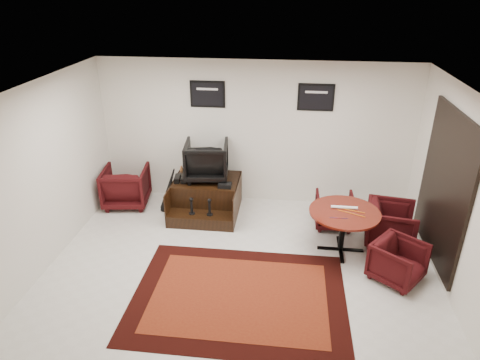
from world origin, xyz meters
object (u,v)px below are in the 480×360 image
(shine_chair, at_px, (207,158))
(armchair_side, at_px, (126,184))
(shine_podium, at_px, (207,197))
(table_chair_back, at_px, (334,209))
(table_chair_corner, at_px, (398,260))
(table_chair_window, at_px, (391,222))
(meeting_table, at_px, (344,216))

(shine_chair, relative_size, armchair_side, 0.94)
(shine_podium, relative_size, shine_chair, 1.58)
(shine_podium, bearing_deg, table_chair_back, -6.25)
(shine_podium, xyz_separation_m, table_chair_back, (2.40, -0.26, 0.04))
(shine_podium, relative_size, table_chair_back, 1.90)
(shine_podium, relative_size, table_chair_corner, 1.85)
(table_chair_back, xyz_separation_m, table_chair_corner, (0.82, -1.47, 0.01))
(shine_podium, bearing_deg, armchair_side, 177.08)
(table_chair_back, relative_size, table_chair_window, 0.85)
(shine_podium, xyz_separation_m, shine_chair, (-0.00, 0.14, 0.75))
(table_chair_corner, bearing_deg, table_chair_window, 33.91)
(shine_podium, xyz_separation_m, table_chair_window, (3.29, -0.73, 0.10))
(meeting_table, distance_m, table_chair_corner, 1.05)
(shine_chair, relative_size, table_chair_corner, 1.17)
(shine_podium, bearing_deg, table_chair_corner, -28.32)
(meeting_table, distance_m, table_chair_window, 0.93)
(shine_podium, height_order, table_chair_window, table_chair_window)
(shine_podium, distance_m, table_chair_corner, 3.65)
(shine_podium, height_order, shine_chair, shine_chair)
(shine_chair, distance_m, table_chair_back, 2.53)
(table_chair_corner, bearing_deg, shine_podium, 100.14)
(shine_podium, bearing_deg, meeting_table, -23.30)
(shine_podium, distance_m, meeting_table, 2.70)
(shine_chair, distance_m, meeting_table, 2.76)
(shine_podium, xyz_separation_m, armchair_side, (-1.63, 0.08, 0.13))
(table_chair_back, distance_m, table_chair_corner, 1.68)
(table_chair_back, bearing_deg, meeting_table, 94.34)
(shine_podium, height_order, meeting_table, meeting_table)
(shine_podium, height_order, armchair_side, armchair_side)
(shine_chair, distance_m, table_chair_corner, 3.78)
(shine_chair, height_order, table_chair_corner, shine_chair)
(shine_chair, xyz_separation_m, meeting_table, (2.46, -1.20, -0.39))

